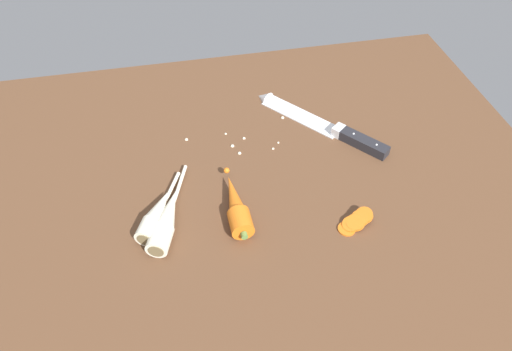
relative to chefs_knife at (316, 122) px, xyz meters
The scene contains 7 objects.
ground_plane 21.44cm from the chefs_knife, 143.24° to the right, with size 120.00×90.00×4.00cm, color brown.
chefs_knife is the anchor object (origin of this frame).
whole_carrot 31.62cm from the chefs_knife, 135.10° to the right, with size 4.49×17.93×4.20cm.
parsnip_front 42.12cm from the chefs_knife, 147.15° to the right, with size 9.32×21.43×4.00cm.
parsnip_mid_left 42.91cm from the chefs_knife, 149.92° to the right, with size 9.48×17.18×4.00cm.
carrot_slice_stack 29.49cm from the chefs_knife, 92.61° to the right, with size 7.13×4.86×2.75cm.
mince_crumbs 17.54cm from the chefs_knife, behind, with size 23.30×10.55×0.81cm.
Camera 1 is at (-13.49, -67.40, 70.16)cm, focal length 33.70 mm.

